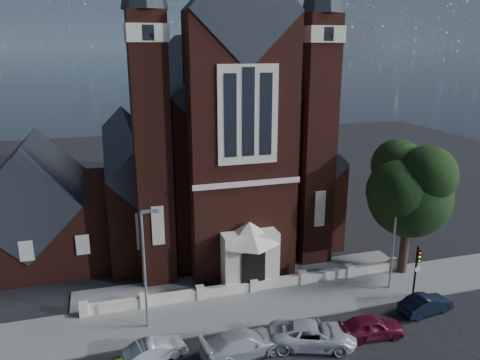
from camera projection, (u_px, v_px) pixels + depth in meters
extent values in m
plane|color=black|center=(224.00, 247.00, 42.75)|extent=(120.00, 120.00, 0.00)
cube|color=slate|center=(262.00, 305.00, 33.07)|extent=(60.00, 5.00, 0.12)
cube|color=slate|center=(245.00, 279.00, 36.76)|extent=(26.00, 3.00, 0.14)
cube|color=beige|center=(253.00, 292.00, 34.92)|extent=(24.00, 0.40, 0.90)
cube|color=#471C12|center=(200.00, 149.00, 50.05)|extent=(10.00, 30.00, 14.00)
cube|color=black|center=(199.00, 83.00, 48.12)|extent=(10.00, 30.20, 10.00)
cube|color=#471C12|center=(131.00, 184.00, 47.91)|extent=(5.00, 26.00, 8.00)
cube|color=#471C12|center=(269.00, 174.00, 51.99)|extent=(5.00, 26.00, 8.00)
cube|color=black|center=(129.00, 146.00, 46.81)|extent=(5.01, 26.20, 5.01)
cube|color=black|center=(270.00, 138.00, 50.89)|extent=(5.01, 26.20, 5.01)
cube|color=#471C12|center=(242.00, 152.00, 34.93)|extent=(8.00, 3.00, 20.00)
cube|color=black|center=(242.00, 11.00, 32.17)|extent=(8.00, 3.20, 8.00)
cube|color=beige|center=(248.00, 115.00, 32.67)|extent=(4.40, 0.15, 7.00)
cube|color=black|center=(248.00, 112.00, 32.55)|extent=(0.90, 0.08, 6.20)
cube|color=beige|center=(249.00, 259.00, 35.23)|extent=(4.20, 2.00, 4.40)
cube|color=black|center=(253.00, 272.00, 34.43)|extent=(1.80, 0.12, 3.20)
cone|color=beige|center=(249.00, 232.00, 34.63)|extent=(4.60, 4.60, 1.60)
cube|color=#471C12|center=(152.00, 155.00, 34.08)|extent=(2.60, 2.60, 20.00)
cube|color=beige|center=(146.00, 33.00, 31.74)|extent=(2.80, 2.80, 1.20)
cube|color=#471C12|center=(315.00, 145.00, 37.61)|extent=(2.60, 2.60, 20.00)
cube|color=beige|center=(320.00, 34.00, 35.27)|extent=(2.80, 2.80, 1.20)
cube|color=#471C12|center=(36.00, 222.00, 40.35)|extent=(12.00, 12.00, 6.00)
cube|color=black|center=(32.00, 189.00, 39.52)|extent=(8.49, 12.20, 8.49)
cylinder|color=black|center=(405.00, 244.00, 37.16)|extent=(0.70, 0.70, 5.00)
sphere|color=black|center=(410.00, 196.00, 36.06)|extent=(6.40, 6.40, 6.40)
sphere|color=black|center=(427.00, 175.00, 34.51)|extent=(4.40, 4.40, 4.40)
cylinder|color=gray|center=(145.00, 272.00, 29.34)|extent=(0.16, 0.16, 8.00)
cube|color=gray|center=(149.00, 211.00, 28.37)|extent=(1.00, 0.15, 0.18)
cube|color=gray|center=(156.00, 212.00, 28.50)|extent=(0.35, 0.22, 0.12)
cylinder|color=gray|center=(394.00, 240.00, 34.22)|extent=(0.16, 0.16, 8.00)
cube|color=gray|center=(405.00, 187.00, 33.26)|extent=(1.00, 0.15, 0.18)
cube|color=gray|center=(410.00, 188.00, 33.39)|extent=(0.35, 0.22, 0.12)
cylinder|color=black|center=(415.00, 272.00, 33.66)|extent=(0.14, 0.14, 4.00)
cube|color=black|center=(419.00, 256.00, 33.17)|extent=(0.28, 0.22, 0.90)
sphere|color=red|center=(420.00, 253.00, 32.96)|extent=(0.14, 0.14, 0.14)
sphere|color=#CC8C0C|center=(420.00, 257.00, 33.05)|extent=(0.14, 0.14, 0.14)
sphere|color=#0C9919|center=(419.00, 261.00, 33.13)|extent=(0.14, 0.14, 0.14)
imported|color=#A3A6AB|center=(155.00, 350.00, 27.21)|extent=(3.90, 2.06, 1.22)
imported|color=#AFB1B7|center=(243.00, 343.00, 27.60)|extent=(5.36, 2.74, 1.49)
imported|color=silver|center=(313.00, 335.00, 28.46)|extent=(5.82, 4.02, 1.48)
imported|color=maroon|center=(371.00, 327.00, 29.31)|extent=(4.28, 2.03, 1.41)
imported|color=black|center=(426.00, 304.00, 31.99)|extent=(4.08, 1.91, 1.29)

